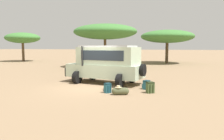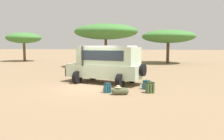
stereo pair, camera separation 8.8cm
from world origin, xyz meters
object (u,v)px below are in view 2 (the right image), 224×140
at_px(backpack_beside_front_wheel, 146,85).
at_px(backpack_cluster_center, 107,88).
at_px(acacia_tree_left_mid, 106,32).
at_px(acacia_tree_centre_back, 168,37).
at_px(safari_vehicle, 107,63).
at_px(duffel_bag_low_black_case, 120,91).
at_px(acacia_tree_far_left, 24,38).
at_px(duffel_bag_soft_canvas, 108,87).
at_px(backpack_near_rear_wheel, 150,88).

height_order(backpack_beside_front_wheel, backpack_cluster_center, backpack_cluster_center).
bearing_deg(acacia_tree_left_mid, acacia_tree_centre_back, 54.91).
distance_m(safari_vehicle, acacia_tree_centre_back, 19.05).
xyz_separation_m(backpack_cluster_center, acacia_tree_left_mid, (-5.19, 12.93, 3.79)).
xyz_separation_m(duffel_bag_low_black_case, acacia_tree_centre_back, (0.11, 21.78, 3.60)).
bearing_deg(acacia_tree_left_mid, acacia_tree_far_left, 162.72).
bearing_deg(acacia_tree_far_left, duffel_bag_soft_canvas, -39.38).
relative_size(safari_vehicle, duffel_bag_low_black_case, 6.61).
xyz_separation_m(safari_vehicle, backpack_beside_front_wheel, (2.85, -1.21, -1.05)).
relative_size(acacia_tree_far_left, acacia_tree_left_mid, 0.78).
height_order(duffel_bag_low_black_case, acacia_tree_centre_back, acacia_tree_centre_back).
height_order(backpack_beside_front_wheel, backpack_near_rear_wheel, backpack_near_rear_wheel).
bearing_deg(duffel_bag_low_black_case, safari_vehicle, 122.18).
height_order(safari_vehicle, acacia_tree_centre_back, acacia_tree_centre_back).
relative_size(backpack_cluster_center, acacia_tree_centre_back, 0.06).
relative_size(safari_vehicle, backpack_cluster_center, 10.68).
bearing_deg(backpack_cluster_center, duffel_bag_low_black_case, -16.34).
bearing_deg(duffel_bag_low_black_case, duffel_bag_soft_canvas, 138.40).
relative_size(duffel_bag_soft_canvas, acacia_tree_centre_back, 0.10).
height_order(duffel_bag_soft_canvas, acacia_tree_centre_back, acacia_tree_centre_back).
height_order(duffel_bag_low_black_case, acacia_tree_far_left, acacia_tree_far_left).
bearing_deg(acacia_tree_far_left, acacia_tree_left_mid, -17.28).
distance_m(backpack_beside_front_wheel, duffel_bag_soft_canvas, 2.15).
relative_size(backpack_cluster_center, duffel_bag_soft_canvas, 0.64).
xyz_separation_m(safari_vehicle, duffel_bag_low_black_case, (1.89, -3.00, -1.11)).
distance_m(backpack_near_rear_wheel, acacia_tree_centre_back, 21.19).
bearing_deg(backpack_cluster_center, backpack_beside_front_wheel, 42.38).
distance_m(duffel_bag_soft_canvas, acacia_tree_centre_back, 21.24).
height_order(duffel_bag_low_black_case, duffel_bag_soft_canvas, duffel_bag_soft_canvas).
bearing_deg(backpack_near_rear_wheel, backpack_beside_front_wheel, 112.34).
distance_m(backpack_beside_front_wheel, backpack_cluster_center, 2.33).
height_order(backpack_near_rear_wheel, acacia_tree_left_mid, acacia_tree_left_mid).
bearing_deg(backpack_cluster_center, backpack_near_rear_wheel, 18.48).
bearing_deg(duffel_bag_soft_canvas, duffel_bag_low_black_case, -41.60).
distance_m(safari_vehicle, backpack_near_rear_wheel, 3.96).
bearing_deg(acacia_tree_centre_back, backpack_cluster_center, -92.32).
relative_size(duffel_bag_soft_canvas, acacia_tree_far_left, 0.14).
relative_size(duffel_bag_soft_canvas, acacia_tree_left_mid, 0.11).
height_order(acacia_tree_left_mid, acacia_tree_centre_back, acacia_tree_left_mid).
bearing_deg(duffel_bag_soft_canvas, backpack_near_rear_wheel, 0.97).
distance_m(acacia_tree_far_left, acacia_tree_centre_back, 22.44).
bearing_deg(backpack_cluster_center, acacia_tree_far_left, 139.87).
xyz_separation_m(backpack_beside_front_wheel, acacia_tree_far_left, (-22.99, 16.36, 3.49)).
bearing_deg(duffel_bag_soft_canvas, acacia_tree_far_left, 140.62).
bearing_deg(safari_vehicle, duffel_bag_low_black_case, -57.82).
relative_size(backpack_beside_front_wheel, acacia_tree_centre_back, 0.06).
relative_size(backpack_near_rear_wheel, acacia_tree_left_mid, 0.08).
xyz_separation_m(backpack_beside_front_wheel, backpack_near_rear_wheel, (0.36, -0.87, 0.03)).
bearing_deg(duffel_bag_low_black_case, backpack_near_rear_wheel, 34.92).
relative_size(backpack_beside_front_wheel, duffel_bag_low_black_case, 0.62).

